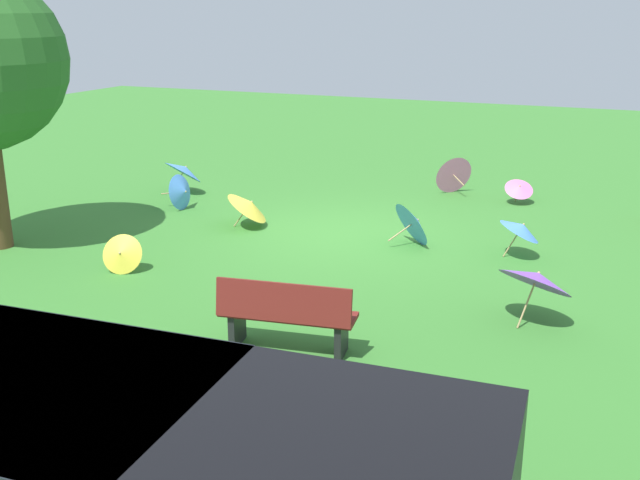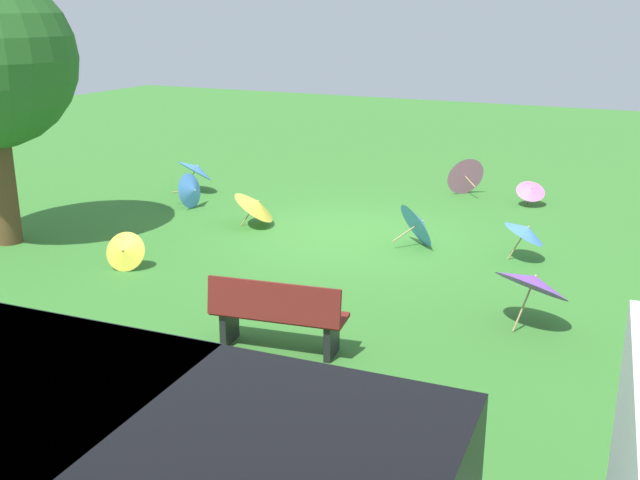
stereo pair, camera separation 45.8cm
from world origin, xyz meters
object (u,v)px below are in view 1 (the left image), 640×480
at_px(van_dark, 123,478).
at_px(parasol_blue_1, 184,170).
at_px(parasol_yellow_1, 121,254).
at_px(parasol_blue_3, 414,222).
at_px(park_bench, 286,315).
at_px(parasol_blue_2, 521,228).
at_px(parasol_blue_0, 183,192).
at_px(parasol_pink_0, 452,174).
at_px(parasol_yellow_0, 249,205).
at_px(parasol_pink_1, 519,188).
at_px(parasol_purple_0, 537,278).

relative_size(van_dark, parasol_blue_1, 4.00).
bearing_deg(parasol_yellow_1, parasol_blue_3, -140.23).
height_order(park_bench, parasol_blue_2, park_bench).
xyz_separation_m(parasol_blue_2, parasol_yellow_1, (5.46, 3.11, -0.19)).
height_order(park_bench, parasol_blue_1, park_bench).
bearing_deg(parasol_blue_3, parasol_blue_0, -5.34).
distance_m(park_bench, parasol_blue_0, 6.89).
bearing_deg(park_bench, parasol_yellow_1, -23.35).
xyz_separation_m(parasol_blue_1, parasol_yellow_1, (-1.91, 4.73, -0.22)).
bearing_deg(parasol_yellow_1, parasol_pink_0, -115.85).
bearing_deg(parasol_yellow_0, parasol_blue_3, -177.80).
bearing_deg(parasol_blue_1, parasol_pink_1, -164.49).
xyz_separation_m(parasol_blue_0, parasol_blue_2, (-6.65, 0.43, 0.13)).
xyz_separation_m(parasol_pink_0, parasol_blue_0, (4.60, 3.48, -0.06)).
height_order(van_dark, park_bench, van_dark).
bearing_deg(parasol_yellow_1, parasol_yellow_0, -101.71).
distance_m(parasol_pink_0, parasol_blue_2, 4.42).
xyz_separation_m(van_dark, parasol_blue_3, (0.44, -8.43, -0.51)).
distance_m(parasol_blue_0, parasol_purple_0, 7.84).
bearing_deg(parasol_pink_1, parasol_pink_0, -15.18).
distance_m(van_dark, parasol_yellow_0, 9.04).
bearing_deg(parasol_blue_0, parasol_pink_1, -153.16).
height_order(van_dark, parasol_blue_2, van_dark).
bearing_deg(parasol_blue_3, parasol_yellow_1, 39.77).
bearing_deg(parasol_yellow_0, parasol_purple_0, 155.75).
height_order(parasol_blue_0, parasol_purple_0, parasol_purple_0).
bearing_deg(van_dark, parasol_blue_0, -59.01).
distance_m(parasol_yellow_0, parasol_purple_0, 5.95).
bearing_deg(parasol_purple_0, park_bench, 38.67).
distance_m(parasol_blue_0, parasol_yellow_1, 3.73).
height_order(van_dark, parasol_purple_0, van_dark).
bearing_deg(park_bench, parasol_yellow_0, -57.19).
relative_size(parasol_pink_1, parasol_yellow_1, 1.06).
height_order(parasol_blue_2, parasol_pink_1, parasol_blue_2).
height_order(parasol_pink_0, parasol_blue_3, parasol_pink_0).
height_order(park_bench, parasol_pink_1, park_bench).
bearing_deg(parasol_blue_1, parasol_blue_0, 121.12).
xyz_separation_m(parasol_pink_0, parasol_blue_1, (5.32, 2.29, 0.10)).
bearing_deg(parasol_blue_0, parasol_yellow_0, 162.34).
distance_m(van_dark, parasol_blue_3, 8.45).
xyz_separation_m(van_dark, parasol_pink_0, (0.74, -12.37, -0.49)).
relative_size(parasol_blue_0, parasol_blue_3, 0.74).
bearing_deg(park_bench, van_dark, 99.53).
xyz_separation_m(parasol_blue_1, parasol_blue_2, (-7.37, 1.62, -0.03)).
distance_m(park_bench, parasol_pink_0, 8.53).
relative_size(parasol_blue_0, parasol_yellow_1, 1.03).
relative_size(park_bench, parasol_pink_1, 2.22).
relative_size(parasol_pink_0, parasol_yellow_1, 1.23).
distance_m(parasol_yellow_0, parasol_blue_3, 3.09).
bearing_deg(park_bench, parasol_blue_0, -47.10).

